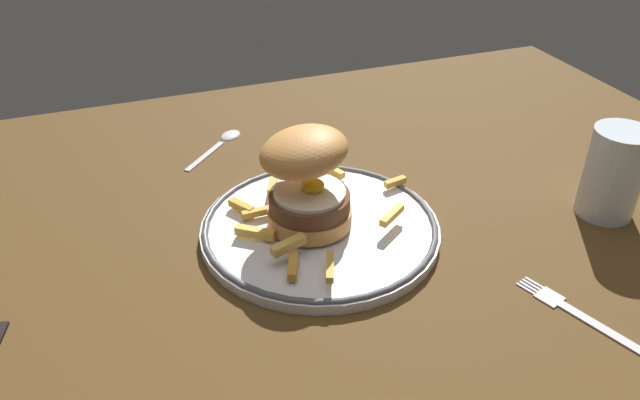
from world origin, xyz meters
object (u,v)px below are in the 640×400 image
fork (580,314)px  spoon (225,138)px  water_glass (612,179)px  dinner_plate (320,227)px  burger (306,177)px

fork → spoon: (-23.85, 48.31, 0.18)cm
fork → water_glass: bearing=43.0°
dinner_plate → water_glass: (33.70, -7.81, 3.85)cm
fork → burger: bearing=131.4°
spoon → water_glass: bearing=-41.8°
water_glass → fork: size_ratio=0.78×
burger → fork: 31.17cm
burger → spoon: size_ratio=1.30×
dinner_plate → burger: burger is taller
dinner_plate → water_glass: size_ratio=2.49×
dinner_plate → spoon: 27.18cm
burger → spoon: 26.72cm
water_glass → spoon: water_glass is taller
water_glass → spoon: 51.99cm
burger → fork: size_ratio=0.99×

